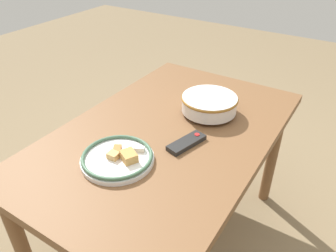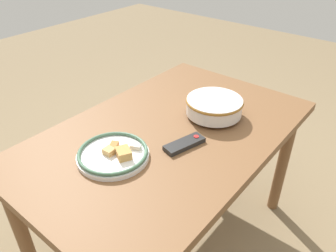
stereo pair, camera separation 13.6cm
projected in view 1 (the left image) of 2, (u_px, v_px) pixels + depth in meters
name	position (u px, v px, depth m)	size (l,w,h in m)	color
ground_plane	(167.00, 238.00, 1.80)	(8.00, 8.00, 0.00)	#7F6B4C
dining_table	(167.00, 146.00, 1.46)	(1.31, 0.83, 0.71)	brown
noodle_bowl	(209.00, 104.00, 1.51)	(0.26, 0.26, 0.09)	silver
food_plate	(118.00, 158.00, 1.23)	(0.28, 0.28, 0.05)	white
tv_remote	(187.00, 143.00, 1.32)	(0.18, 0.10, 0.02)	black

